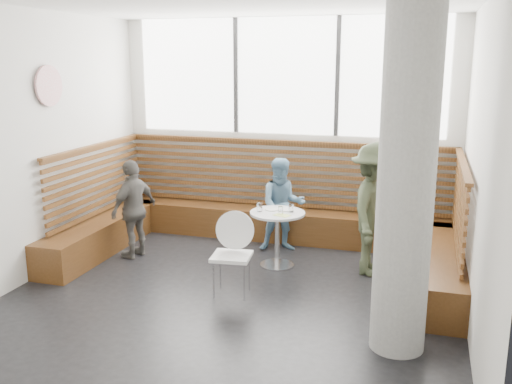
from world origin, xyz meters
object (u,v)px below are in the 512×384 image
(cafe_table, at_px, (277,227))
(child_left, at_px, (134,209))
(concrete_column, at_px, (406,179))
(adult_man, at_px, (374,209))
(cafe_chair, at_px, (234,247))
(child_back, at_px, (282,205))

(cafe_table, bearing_deg, child_left, -174.57)
(concrete_column, bearing_deg, cafe_table, 132.73)
(concrete_column, relative_size, cafe_table, 4.42)
(cafe_table, height_order, adult_man, adult_man)
(cafe_chair, relative_size, child_left, 0.70)
(adult_man, bearing_deg, child_back, 73.50)
(concrete_column, xyz_separation_m, cafe_chair, (-1.87, 0.77, -1.05))
(concrete_column, distance_m, adult_man, 2.04)
(concrete_column, height_order, cafe_chair, concrete_column)
(adult_man, bearing_deg, cafe_chair, 132.13)
(adult_man, distance_m, child_back, 1.41)
(adult_man, bearing_deg, child_left, 101.06)
(concrete_column, distance_m, child_left, 3.98)
(cafe_table, distance_m, cafe_chair, 1.00)
(child_back, height_order, child_left, child_left)
(concrete_column, height_order, child_back, concrete_column)
(child_left, bearing_deg, adult_man, 110.77)
(cafe_chair, relative_size, child_back, 0.72)
(child_back, bearing_deg, adult_man, -42.43)
(cafe_chair, height_order, child_back, child_back)
(concrete_column, relative_size, cafe_chair, 3.43)
(concrete_column, distance_m, child_back, 3.07)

